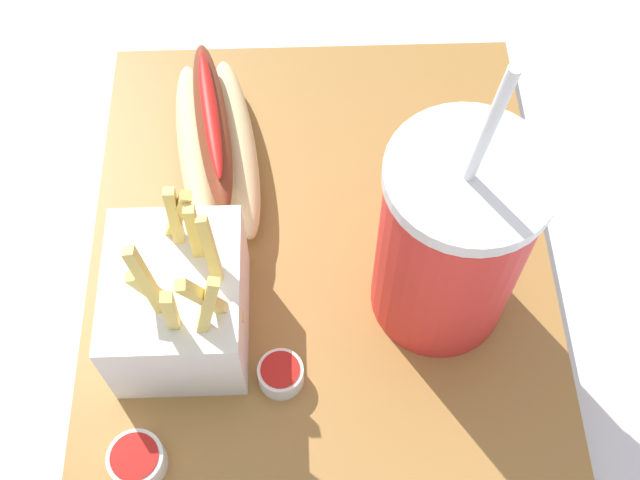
# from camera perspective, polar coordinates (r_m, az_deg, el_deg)

# --- Properties ---
(ground_plane) EXTENTS (2.40, 2.40, 0.02)m
(ground_plane) POSITION_cam_1_polar(r_m,az_deg,el_deg) (0.62, 0.00, -2.77)
(ground_plane) COLOR silver
(food_tray) EXTENTS (0.43, 0.35, 0.02)m
(food_tray) POSITION_cam_1_polar(r_m,az_deg,el_deg) (0.60, 0.00, -1.90)
(food_tray) COLOR olive
(food_tray) RESTS_ON ground_plane
(soda_cup) EXTENTS (0.10, 0.10, 0.25)m
(soda_cup) POSITION_cam_1_polar(r_m,az_deg,el_deg) (0.52, 9.48, -0.14)
(soda_cup) COLOR red
(soda_cup) RESTS_ON food_tray
(fries_basket) EXTENTS (0.11, 0.09, 0.14)m
(fries_basket) POSITION_cam_1_polar(r_m,az_deg,el_deg) (0.54, -10.17, -4.41)
(fries_basket) COLOR white
(fries_basket) RESTS_ON food_tray
(hot_dog_1) EXTENTS (0.18, 0.09, 0.07)m
(hot_dog_1) POSITION_cam_1_polar(r_m,az_deg,el_deg) (0.63, -7.53, 6.98)
(hot_dog_1) COLOR #E5C689
(hot_dog_1) RESTS_ON food_tray
(ketchup_cup_1) EXTENTS (0.03, 0.03, 0.02)m
(ketchup_cup_1) POSITION_cam_1_polar(r_m,az_deg,el_deg) (0.55, -2.85, -9.62)
(ketchup_cup_1) COLOR white
(ketchup_cup_1) RESTS_ON food_tray
(ketchup_cup_2) EXTENTS (0.04, 0.04, 0.02)m
(ketchup_cup_2) POSITION_cam_1_polar(r_m,az_deg,el_deg) (0.54, -13.08, -15.22)
(ketchup_cup_2) COLOR white
(ketchup_cup_2) RESTS_ON food_tray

